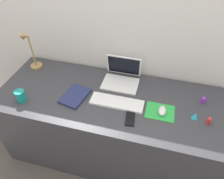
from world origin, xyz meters
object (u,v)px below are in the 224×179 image
at_px(desk_lamp, 31,52).
at_px(cell_phone, 130,119).
at_px(laptop, 122,76).
at_px(toy_figurine_purple, 203,100).
at_px(toy_figurine_red, 209,120).
at_px(toy_figurine_cyan, 195,116).
at_px(mouse, 162,111).
at_px(keyboard, 117,102).
at_px(notebook_pad, 75,96).
at_px(coffee_mug, 21,96).

bearing_deg(desk_lamp, cell_phone, -21.02).
height_order(laptop, toy_figurine_purple, laptop).
height_order(cell_phone, toy_figurine_red, toy_figurine_red).
height_order(toy_figurine_purple, toy_figurine_cyan, toy_figurine_purple).
height_order(mouse, desk_lamp, desk_lamp).
xyz_separation_m(keyboard, cell_phone, (0.13, -0.13, -0.01)).
distance_m(laptop, notebook_pad, 0.43).
bearing_deg(notebook_pad, laptop, 54.37).
relative_size(laptop, toy_figurine_purple, 5.30).
height_order(keyboard, toy_figurine_cyan, toy_figurine_cyan).
height_order(desk_lamp, toy_figurine_cyan, desk_lamp).
distance_m(keyboard, cell_phone, 0.18).
relative_size(keyboard, notebook_pad, 1.71).
height_order(keyboard, mouse, mouse).
relative_size(laptop, cell_phone, 2.34).
distance_m(cell_phone, coffee_mug, 0.86).
relative_size(cell_phone, toy_figurine_purple, 2.26).
distance_m(notebook_pad, toy_figurine_red, 1.00).
xyz_separation_m(desk_lamp, notebook_pad, (0.51, -0.26, -0.16)).
relative_size(keyboard, toy_figurine_red, 7.06).
xyz_separation_m(keyboard, mouse, (0.34, -0.01, 0.01)).
distance_m(coffee_mug, toy_figurine_purple, 1.41).
bearing_deg(toy_figurine_cyan, toy_figurine_red, -15.81).
bearing_deg(laptop, mouse, -37.46).
bearing_deg(coffee_mug, desk_lamp, 106.72).
bearing_deg(desk_lamp, coffee_mug, -73.28).
bearing_deg(mouse, laptop, 142.54).
bearing_deg(toy_figurine_red, keyboard, 178.13).
relative_size(toy_figurine_purple, toy_figurine_cyan, 1.11).
xyz_separation_m(laptop, coffee_mug, (-0.70, -0.44, -0.01)).
distance_m(mouse, cell_phone, 0.25).
distance_m(keyboard, toy_figurine_cyan, 0.58).
distance_m(laptop, keyboard, 0.28).
height_order(desk_lamp, coffee_mug, desk_lamp).
bearing_deg(toy_figurine_purple, mouse, -147.65).
bearing_deg(toy_figurine_cyan, toy_figurine_purple, 70.19).
height_order(laptop, mouse, laptop).
distance_m(desk_lamp, toy_figurine_cyan, 1.45).
distance_m(laptop, toy_figurine_red, 0.75).
distance_m(laptop, toy_figurine_purple, 0.67).
distance_m(laptop, coffee_mug, 0.82).
bearing_deg(toy_figurine_cyan, cell_phone, -163.53).
height_order(laptop, desk_lamp, desk_lamp).
height_order(laptop, coffee_mug, laptop).
height_order(laptop, toy_figurine_cyan, laptop).
height_order(coffee_mug, toy_figurine_red, coffee_mug).
bearing_deg(keyboard, toy_figurine_purple, 15.87).
distance_m(mouse, toy_figurine_cyan, 0.23).
xyz_separation_m(laptop, notebook_pad, (-0.31, -0.29, -0.04)).
relative_size(notebook_pad, toy_figurine_cyan, 4.72).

